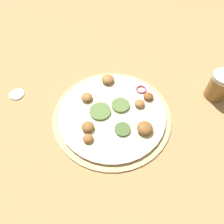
% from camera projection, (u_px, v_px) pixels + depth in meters
% --- Properties ---
extents(ground_plane, '(3.00, 3.00, 0.00)m').
position_uv_depth(ground_plane, '(112.00, 116.00, 0.58)').
color(ground_plane, tan).
extents(pizza, '(0.31, 0.31, 0.03)m').
position_uv_depth(pizza, '(113.00, 114.00, 0.57)').
color(pizza, '#D6B77A').
rests_on(pizza, ground_plane).
extents(spice_jar, '(0.06, 0.06, 0.08)m').
position_uv_depth(spice_jar, '(219.00, 86.00, 0.59)').
color(spice_jar, olive).
rests_on(spice_jar, ground_plane).
extents(loose_cap, '(0.04, 0.04, 0.01)m').
position_uv_depth(loose_cap, '(17.00, 94.00, 0.62)').
color(loose_cap, beige).
rests_on(loose_cap, ground_plane).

